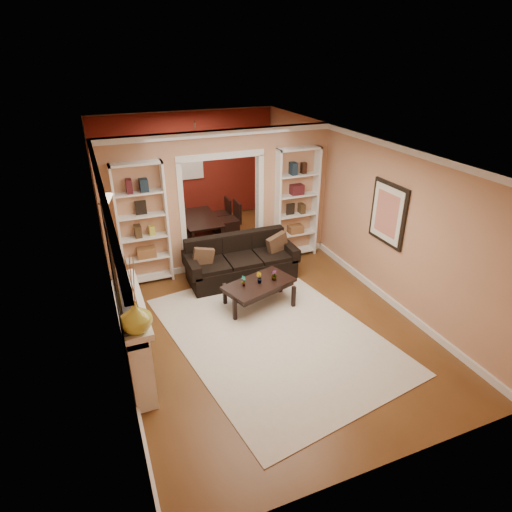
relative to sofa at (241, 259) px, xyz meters
name	(u,v)px	position (x,y,z in m)	size (l,w,h in m)	color
floor	(244,291)	(-0.12, -0.45, -0.41)	(8.00, 8.00, 0.00)	brown
ceiling	(242,143)	(-0.12, -0.45, 2.29)	(8.00, 8.00, 0.00)	white
wall_back	(187,167)	(-0.12, 3.55, 0.94)	(8.00, 8.00, 0.00)	tan
wall_front	(392,371)	(-0.12, -4.45, 0.94)	(8.00, 8.00, 0.00)	tan
wall_left	(105,243)	(-2.37, -0.45, 0.94)	(8.00, 8.00, 0.00)	tan
wall_right	(355,206)	(2.13, -0.45, 0.94)	(8.00, 8.00, 0.00)	tan
partition_wall	(221,201)	(-0.12, 0.75, 0.94)	(4.50, 0.15, 2.70)	tan
red_back_panel	(187,169)	(-0.12, 3.52, 0.91)	(4.44, 0.04, 2.64)	maroon
dining_window	(187,160)	(-0.12, 3.48, 1.14)	(0.78, 0.03, 0.98)	#8CA5CC
area_rug	(273,334)	(-0.16, -1.87, -0.40)	(2.79, 3.91, 0.01)	beige
sofa	(241,259)	(0.00, 0.00, 0.00)	(2.10, 0.91, 0.82)	black
pillow_left	(203,258)	(-0.74, -0.02, 0.18)	(0.37, 0.11, 0.37)	brown
pillow_right	(277,244)	(0.74, -0.02, 0.20)	(0.43, 0.12, 0.43)	brown
coffee_table	(259,294)	(-0.05, -1.01, -0.19)	(1.19, 0.64, 0.45)	black
plant_left	(244,281)	(-0.32, -1.01, 0.13)	(0.10, 0.07, 0.18)	#336626
plant_center	(259,278)	(-0.05, -1.01, 0.13)	(0.10, 0.08, 0.19)	#336626
plant_right	(274,275)	(0.23, -1.01, 0.13)	(0.10, 0.10, 0.18)	#336626
bookshelf_left	(143,225)	(-1.67, 0.58, 0.74)	(0.90, 0.30, 2.30)	white
bookshelf_right	(296,204)	(1.43, 0.58, 0.74)	(0.90, 0.30, 2.30)	white
fireplace	(136,337)	(-2.21, -1.95, 0.17)	(0.32, 1.70, 1.16)	white
vase	(136,317)	(-2.21, -2.65, 0.94)	(0.36, 0.36, 0.37)	#ACAE38
mirror	(111,257)	(-2.35, -1.95, 1.39)	(0.03, 0.95, 1.10)	silver
wall_sconce	(104,201)	(-2.27, 0.10, 1.42)	(0.18, 0.18, 0.22)	#FFE0A5
framed_art	(388,214)	(2.09, -1.45, 1.14)	(0.04, 0.85, 1.05)	black
dining_table	(201,228)	(-0.19, 2.20, -0.16)	(0.81, 1.45, 0.51)	black
dining_chair_nw	(180,227)	(-0.74, 1.90, 0.05)	(0.45, 0.45, 0.92)	black
dining_chair_ne	(227,221)	(0.36, 1.90, 0.05)	(0.45, 0.45, 0.91)	black
dining_chair_sw	(174,220)	(-0.74, 2.50, 0.01)	(0.42, 0.42, 0.85)	black
dining_chair_se	(220,214)	(0.36, 2.50, -0.01)	(0.40, 0.40, 0.80)	black
chandelier	(199,151)	(-0.12, 2.25, 1.61)	(0.50, 0.50, 0.30)	#332017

